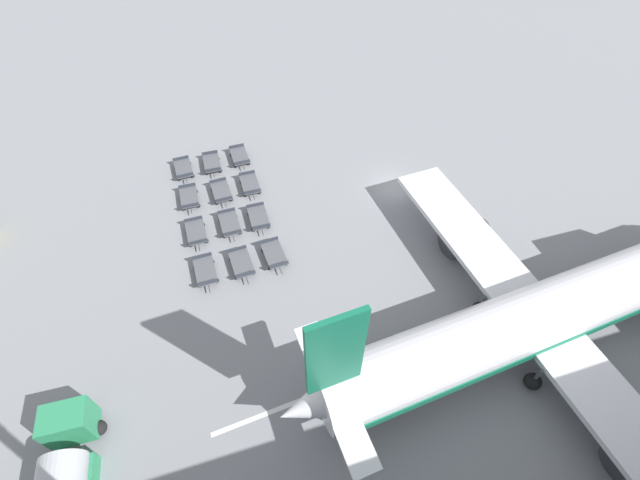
{
  "coord_description": "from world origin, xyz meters",
  "views": [
    {
      "loc": [
        26.88,
        -15.36,
        27.34
      ],
      "look_at": [
        5.17,
        -8.8,
        1.12
      ],
      "focal_mm": 24.0,
      "sensor_mm": 36.0,
      "label": 1
    }
  ],
  "objects_px": {
    "baggage_dolly_row_mid_a_col_a": "(212,163)",
    "baggage_dolly_row_mid_b_col_c": "(258,218)",
    "baggage_dolly_row_mid_a_col_b": "(221,192)",
    "baggage_dolly_row_mid_a_col_c": "(230,224)",
    "baggage_dolly_row_near_col_b": "(189,198)",
    "airplane": "(552,311)",
    "baggage_dolly_row_near_col_c": "(196,232)",
    "baggage_dolly_row_near_col_d": "(205,271)",
    "baggage_dolly_row_near_col_a": "(183,169)",
    "baggage_dolly_row_mid_b_col_a": "(240,156)",
    "baggage_dolly_row_mid_b_col_b": "(250,184)",
    "baggage_dolly_row_mid_a_col_d": "(242,264)",
    "baggage_dolly_row_mid_b_col_d": "(274,254)"
  },
  "relations": [
    {
      "from": "baggage_dolly_row_mid_a_col_a",
      "to": "baggage_dolly_row_mid_b_col_c",
      "type": "distance_m",
      "value": 9.12
    },
    {
      "from": "baggage_dolly_row_mid_a_col_b",
      "to": "baggage_dolly_row_mid_a_col_c",
      "type": "distance_m",
      "value": 4.25
    },
    {
      "from": "baggage_dolly_row_near_col_b",
      "to": "baggage_dolly_row_mid_a_col_a",
      "type": "xyz_separation_m",
      "value": [
        -4.31,
        2.61,
        0.0
      ]
    },
    {
      "from": "airplane",
      "to": "baggage_dolly_row_mid_a_col_a",
      "type": "height_order",
      "value": "airplane"
    },
    {
      "from": "baggage_dolly_row_near_col_c",
      "to": "baggage_dolly_row_near_col_d",
      "type": "height_order",
      "value": "same"
    },
    {
      "from": "baggage_dolly_row_near_col_a",
      "to": "baggage_dolly_row_near_col_d",
      "type": "distance_m",
      "value": 13.09
    },
    {
      "from": "baggage_dolly_row_mid_b_col_a",
      "to": "baggage_dolly_row_mid_b_col_b",
      "type": "xyz_separation_m",
      "value": [
        4.43,
        0.21,
        0.0
      ]
    },
    {
      "from": "baggage_dolly_row_near_col_c",
      "to": "baggage_dolly_row_mid_b_col_b",
      "type": "distance_m",
      "value": 7.2
    },
    {
      "from": "baggage_dolly_row_mid_b_col_c",
      "to": "baggage_dolly_row_near_col_c",
      "type": "bearing_deg",
      "value": -88.31
    },
    {
      "from": "baggage_dolly_row_near_col_a",
      "to": "baggage_dolly_row_mid_a_col_d",
      "type": "height_order",
      "value": "same"
    },
    {
      "from": "baggage_dolly_row_mid_a_col_c",
      "to": "baggage_dolly_row_near_col_d",
      "type": "bearing_deg",
      "value": -30.16
    },
    {
      "from": "baggage_dolly_row_near_col_a",
      "to": "baggage_dolly_row_mid_a_col_a",
      "type": "relative_size",
      "value": 1.01
    },
    {
      "from": "baggage_dolly_row_mid_a_col_b",
      "to": "baggage_dolly_row_mid_a_col_d",
      "type": "height_order",
      "value": "same"
    },
    {
      "from": "baggage_dolly_row_near_col_a",
      "to": "baggage_dolly_row_near_col_d",
      "type": "bearing_deg",
      "value": 2.37
    },
    {
      "from": "baggage_dolly_row_mid_a_col_a",
      "to": "baggage_dolly_row_mid_a_col_d",
      "type": "bearing_deg",
      "value": 2.76
    },
    {
      "from": "baggage_dolly_row_near_col_a",
      "to": "baggage_dolly_row_mid_a_col_b",
      "type": "bearing_deg",
      "value": 35.2
    },
    {
      "from": "baggage_dolly_row_near_col_d",
      "to": "baggage_dolly_row_mid_b_col_c",
      "type": "bearing_deg",
      "value": 131.23
    },
    {
      "from": "baggage_dolly_row_mid_a_col_a",
      "to": "baggage_dolly_row_mid_b_col_d",
      "type": "height_order",
      "value": "same"
    },
    {
      "from": "baggage_dolly_row_near_col_c",
      "to": "baggage_dolly_row_mid_a_col_a",
      "type": "distance_m",
      "value": 9.13
    },
    {
      "from": "airplane",
      "to": "baggage_dolly_row_near_col_a",
      "type": "distance_m",
      "value": 33.61
    },
    {
      "from": "baggage_dolly_row_near_col_a",
      "to": "baggage_dolly_row_near_col_c",
      "type": "height_order",
      "value": "same"
    },
    {
      "from": "baggage_dolly_row_near_col_a",
      "to": "baggage_dolly_row_mid_a_col_d",
      "type": "relative_size",
      "value": 1.0
    },
    {
      "from": "airplane",
      "to": "baggage_dolly_row_mid_b_col_b",
      "type": "bearing_deg",
      "value": -141.79
    },
    {
      "from": "baggage_dolly_row_near_col_d",
      "to": "baggage_dolly_row_mid_b_col_c",
      "type": "height_order",
      "value": "same"
    },
    {
      "from": "baggage_dolly_row_near_col_d",
      "to": "airplane",
      "type": "bearing_deg",
      "value": 61.17
    },
    {
      "from": "baggage_dolly_row_mid_a_col_d",
      "to": "baggage_dolly_row_near_col_d",
      "type": "bearing_deg",
      "value": -91.57
    },
    {
      "from": "baggage_dolly_row_near_col_d",
      "to": "baggage_dolly_row_near_col_c",
      "type": "bearing_deg",
      "value": -176.62
    },
    {
      "from": "baggage_dolly_row_near_col_c",
      "to": "baggage_dolly_row_mid_a_col_b",
      "type": "xyz_separation_m",
      "value": [
        -4.41,
        2.77,
        0.0
      ]
    },
    {
      "from": "baggage_dolly_row_mid_b_col_d",
      "to": "baggage_dolly_row_near_col_d",
      "type": "bearing_deg",
      "value": -89.17
    },
    {
      "from": "baggage_dolly_row_mid_a_col_d",
      "to": "baggage_dolly_row_mid_b_col_a",
      "type": "xyz_separation_m",
      "value": [
        -13.51,
        2.18,
        0.0
      ]
    },
    {
      "from": "baggage_dolly_row_near_col_b",
      "to": "baggage_dolly_row_mid_a_col_c",
      "type": "xyz_separation_m",
      "value": [
        4.31,
        3.02,
        0.0
      ]
    },
    {
      "from": "baggage_dolly_row_near_col_c",
      "to": "baggage_dolly_row_mid_b_col_c",
      "type": "xyz_separation_m",
      "value": [
        -0.16,
        5.39,
        0.0
      ]
    },
    {
      "from": "baggage_dolly_row_near_col_d",
      "to": "baggage_dolly_row_mid_b_col_d",
      "type": "relative_size",
      "value": 0.99
    },
    {
      "from": "airplane",
      "to": "baggage_dolly_row_near_col_a",
      "type": "relative_size",
      "value": 10.78
    },
    {
      "from": "airplane",
      "to": "baggage_dolly_row_near_col_a",
      "type": "height_order",
      "value": "airplane"
    },
    {
      "from": "baggage_dolly_row_mid_a_col_d",
      "to": "baggage_dolly_row_mid_b_col_d",
      "type": "height_order",
      "value": "same"
    },
    {
      "from": "airplane",
      "to": "baggage_dolly_row_mid_a_col_a",
      "type": "distance_m",
      "value": 31.9
    },
    {
      "from": "baggage_dolly_row_near_col_b",
      "to": "baggage_dolly_row_mid_a_col_c",
      "type": "distance_m",
      "value": 5.27
    },
    {
      "from": "airplane",
      "to": "baggage_dolly_row_mid_b_col_a",
      "type": "bearing_deg",
      "value": -146.65
    },
    {
      "from": "baggage_dolly_row_near_col_d",
      "to": "baggage_dolly_row_mid_b_col_a",
      "type": "xyz_separation_m",
      "value": [
        -13.43,
        5.03,
        0.0
      ]
    },
    {
      "from": "baggage_dolly_row_near_col_d",
      "to": "baggage_dolly_row_mid_b_col_a",
      "type": "distance_m",
      "value": 14.34
    },
    {
      "from": "baggage_dolly_row_near_col_d",
      "to": "baggage_dolly_row_mid_a_col_c",
      "type": "relative_size",
      "value": 1.0
    },
    {
      "from": "baggage_dolly_row_near_col_c",
      "to": "baggage_dolly_row_mid_b_col_b",
      "type": "xyz_separation_m",
      "value": [
        -4.66,
        5.49,
        0.0
      ]
    },
    {
      "from": "baggage_dolly_row_near_col_d",
      "to": "baggage_dolly_row_mid_a_col_b",
      "type": "xyz_separation_m",
      "value": [
        -8.75,
        2.52,
        0.0
      ]
    },
    {
      "from": "baggage_dolly_row_near_col_b",
      "to": "baggage_dolly_row_mid_a_col_b",
      "type": "relative_size",
      "value": 0.99
    },
    {
      "from": "baggage_dolly_row_mid_b_col_d",
      "to": "baggage_dolly_row_near_col_a",
      "type": "bearing_deg",
      "value": -154.95
    },
    {
      "from": "baggage_dolly_row_mid_a_col_a",
      "to": "baggage_dolly_row_mid_b_col_a",
      "type": "relative_size",
      "value": 0.99
    },
    {
      "from": "baggage_dolly_row_near_col_d",
      "to": "baggage_dolly_row_mid_b_col_d",
      "type": "distance_m",
      "value": 5.54
    },
    {
      "from": "baggage_dolly_row_mid_a_col_b",
      "to": "baggage_dolly_row_mid_b_col_a",
      "type": "bearing_deg",
      "value": 151.78
    },
    {
      "from": "baggage_dolly_row_mid_b_col_b",
      "to": "baggage_dolly_row_mid_b_col_c",
      "type": "bearing_deg",
      "value": -1.23
    }
  ]
}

